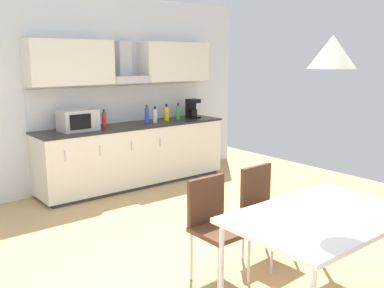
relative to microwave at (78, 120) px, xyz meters
name	(u,v)px	position (x,y,z in m)	size (l,w,h in m)	color
ground_plane	(201,269)	(-0.05, -2.62, -1.05)	(7.68, 8.83, 0.02)	tan
wall_back	(62,94)	(-0.05, 0.37, 0.32)	(6.15, 0.10, 2.71)	silver
kitchen_counter	(134,154)	(0.85, 0.00, -0.59)	(2.86, 0.67, 0.90)	#333333
backsplash_tile	(122,104)	(0.85, 0.31, 0.13)	(2.84, 0.02, 0.54)	silver
upper_wall_cabinets	(126,63)	(0.85, 0.16, 0.74)	(2.84, 0.40, 0.59)	silver
microwave	(78,120)	(0.00, 0.00, 0.00)	(0.48, 0.35, 0.28)	#ADADB2
coffee_maker	(192,108)	(1.96, 0.03, 0.01)	(0.18, 0.19, 0.30)	black
bottle_green	(178,112)	(1.67, 0.03, -0.03)	(0.07, 0.07, 0.25)	green
bottle_yellow	(167,114)	(1.45, 0.02, -0.03)	(0.08, 0.08, 0.25)	yellow
bottle_blue	(147,115)	(1.09, 0.02, -0.03)	(0.06, 0.06, 0.27)	blue
bottle_white	(155,116)	(1.20, -0.03, -0.04)	(0.07, 0.07, 0.24)	white
bottle_red	(104,120)	(0.40, 0.04, -0.03)	(0.06, 0.06, 0.25)	red
dining_table	(322,220)	(0.24, -3.63, -0.34)	(1.36, 0.89, 0.74)	white
chair_far_right	(264,203)	(0.54, -2.80, -0.51)	(0.41, 0.41, 0.87)	#4C2D1E
chair_far_left	(214,219)	(-0.07, -2.80, -0.51)	(0.40, 0.40, 0.87)	#4C2D1E
pendant_lamp	(332,52)	(0.24, -3.63, 0.85)	(0.32, 0.32, 0.22)	silver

